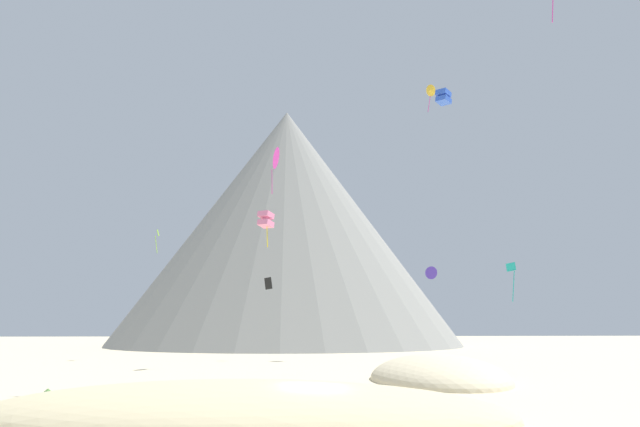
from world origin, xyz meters
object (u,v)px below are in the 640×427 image
kite_magenta_mid (275,158)px  kite_teal_low (512,272)px  bush_far_right (48,392)px  kite_gold_high (430,91)px  bush_scatter_east (175,404)px  kite_indigo_low (432,273)px  kite_lime_mid (158,235)px  bush_near_left (330,405)px  kite_pink_low (266,220)px  kite_black_low (268,283)px  bush_ridge_crest (443,404)px  kite_blue_mid (443,97)px  bush_low_patch (246,395)px  rock_massif (285,233)px

kite_magenta_mid → kite_teal_low: bearing=82.2°
bush_far_right → kite_gold_high: size_ratio=0.28×
bush_scatter_east → bush_far_right: bearing=142.4°
kite_indigo_low → kite_magenta_mid: bearing=24.5°
kite_gold_high → kite_lime_mid: size_ratio=1.23×
bush_near_left → kite_gold_high: (19.15, 53.69, 37.79)m
kite_magenta_mid → kite_pink_low: (-0.71, -18.07, -9.96)m
bush_far_right → kite_lime_mid: (-0.93, 45.03, 16.23)m
bush_near_left → kite_black_low: 51.14m
bush_ridge_crest → kite_teal_low: size_ratio=0.66×
kite_teal_low → kite_indigo_low: bearing=177.2°
kite_blue_mid → bush_scatter_east: bearing=-102.4°
kite_pink_low → kite_black_low: kite_pink_low is taller
bush_low_patch → kite_magenta_mid: (1.55, 34.12, 23.12)m
bush_far_right → rock_massif: bearing=79.8°
bush_near_left → kite_magenta_mid: kite_magenta_mid is taller
bush_far_right → kite_blue_mid: size_ratio=0.81×
rock_massif → kite_lime_mid: 53.35m
bush_low_patch → kite_teal_low: kite_teal_low is taller
kite_blue_mid → kite_black_low: bearing=156.6°
bush_low_patch → rock_massif: size_ratio=0.02×
kite_black_low → kite_teal_low: bearing=31.9°
kite_blue_mid → kite_magenta_mid: (-13.82, 23.82, 0.46)m
bush_ridge_crest → kite_lime_mid: size_ratio=0.80×
bush_scatter_east → kite_magenta_mid: size_ratio=0.19×
kite_blue_mid → kite_indigo_low: kite_blue_mid is taller
bush_scatter_east → kite_indigo_low: kite_indigo_low is taller
kite_lime_mid → kite_blue_mid: bearing=76.3°
kite_blue_mid → kite_magenta_mid: 27.54m
kite_magenta_mid → kite_pink_low: 20.64m
bush_near_left → rock_massif: rock_massif is taller
kite_pink_low → kite_lime_mid: bearing=147.7°
bush_low_patch → bush_near_left: bush_low_patch is taller
bush_far_right → kite_magenta_mid: 40.09m
rock_massif → kite_teal_low: 79.30m
kite_indigo_low → bush_ridge_crest: bearing=112.8°
bush_scatter_east → kite_indigo_low: 41.21m
kite_black_low → rock_massif: bearing=160.1°
bush_low_patch → kite_black_low: kite_black_low is taller
bush_far_right → kite_magenta_mid: kite_magenta_mid is taller
kite_pink_low → bush_low_patch: bearing=-59.2°
kite_indigo_low → kite_magenta_mid: (-17.30, 3.34, 13.46)m
bush_low_patch → rock_massif: (3.73, 99.89, 23.05)m
kite_pink_low → kite_teal_low: 26.69m
bush_near_left → bush_low_patch: bearing=145.8°
kite_indigo_low → kite_lime_mid: bearing=5.1°
bush_ridge_crest → kite_teal_low: bearing=63.2°
kite_indigo_low → kite_teal_low: kite_teal_low is taller
bush_far_right → kite_lime_mid: size_ratio=0.35×
kite_indigo_low → kite_magenta_mid: kite_magenta_mid is taller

